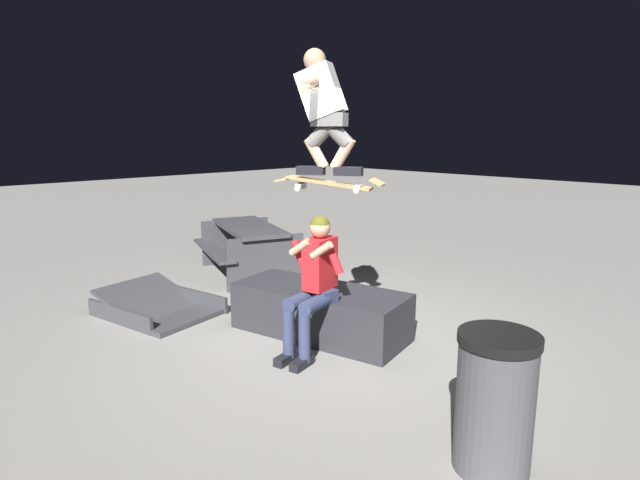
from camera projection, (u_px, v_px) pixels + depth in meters
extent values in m
plane|color=gray|center=(334.00, 338.00, 5.42)|extent=(40.00, 40.00, 0.00)
cube|color=#28282D|center=(320.00, 311.00, 5.48)|extent=(1.97, 1.13, 0.51)
cube|color=#2D3856|center=(320.00, 294.00, 5.04)|extent=(0.32, 0.20, 0.12)
cube|color=red|center=(320.00, 263.00, 4.98)|extent=(0.27, 0.38, 0.50)
sphere|color=tan|center=(320.00, 228.00, 4.91)|extent=(0.20, 0.20, 0.20)
sphere|color=#525219|center=(320.00, 226.00, 4.90)|extent=(0.19, 0.19, 0.19)
cylinder|color=red|center=(335.00, 260.00, 4.81)|extent=(0.20, 0.12, 0.29)
cylinder|color=tan|center=(321.00, 250.00, 4.75)|extent=(0.25, 0.12, 0.19)
cylinder|color=red|center=(299.00, 254.00, 5.02)|extent=(0.20, 0.12, 0.29)
cylinder|color=tan|center=(300.00, 247.00, 4.88)|extent=(0.25, 0.12, 0.19)
cylinder|color=#2D3856|center=(316.00, 303.00, 4.83)|extent=(0.22, 0.42, 0.14)
cylinder|color=#2D3856|center=(304.00, 338.00, 4.73)|extent=(0.11, 0.11, 0.47)
cube|color=black|center=(302.00, 363.00, 4.73)|extent=(0.15, 0.28, 0.08)
cylinder|color=#2D3856|center=(301.00, 300.00, 4.93)|extent=(0.22, 0.42, 0.14)
cylinder|color=#2D3856|center=(289.00, 334.00, 4.82)|extent=(0.11, 0.11, 0.47)
cube|color=black|center=(286.00, 359.00, 4.83)|extent=(0.15, 0.28, 0.08)
cube|color=#AD8451|center=(329.00, 183.00, 4.78)|extent=(0.80, 0.55, 0.12)
cube|color=#AD8451|center=(284.00, 179.00, 4.91)|extent=(0.20, 0.23, 0.04)
cube|color=#AD8451|center=(377.00, 182.00, 4.65)|extent=(0.20, 0.23, 0.07)
cube|color=#99999E|center=(301.00, 185.00, 4.87)|extent=(0.13, 0.17, 0.04)
cylinder|color=white|center=(298.00, 188.00, 4.79)|extent=(0.06, 0.05, 0.05)
cylinder|color=white|center=(304.00, 186.00, 4.96)|extent=(0.06, 0.05, 0.05)
cube|color=#99999E|center=(359.00, 186.00, 4.71)|extent=(0.13, 0.17, 0.04)
cylinder|color=white|center=(356.00, 190.00, 4.63)|extent=(0.06, 0.05, 0.05)
cylinder|color=white|center=(361.00, 188.00, 4.80)|extent=(0.06, 0.05, 0.05)
cube|color=black|center=(311.00, 170.00, 4.82)|extent=(0.28, 0.21, 0.08)
cube|color=black|center=(348.00, 171.00, 4.71)|extent=(0.28, 0.21, 0.08)
cylinder|color=tan|center=(316.00, 153.00, 4.77)|extent=(0.26, 0.20, 0.31)
cylinder|color=#5B5A57|center=(324.00, 131.00, 4.70)|extent=(0.35, 0.27, 0.33)
cylinder|color=tan|center=(343.00, 153.00, 4.69)|extent=(0.26, 0.20, 0.31)
cylinder|color=#5B5A57|center=(335.00, 131.00, 4.67)|extent=(0.35, 0.27, 0.33)
cube|color=#5B5A57|center=(330.00, 120.00, 4.67)|extent=(0.36, 0.32, 0.12)
cube|color=white|center=(321.00, 92.00, 4.64)|extent=(0.50, 0.41, 0.52)
sphere|color=tan|center=(315.00, 60.00, 4.60)|extent=(0.20, 0.20, 0.20)
cylinder|color=tan|center=(311.00, 83.00, 4.43)|extent=(0.28, 0.43, 0.19)
cylinder|color=tan|center=(326.00, 87.00, 4.84)|extent=(0.28, 0.43, 0.19)
cube|color=#38383D|center=(159.00, 312.00, 6.12)|extent=(1.42, 1.18, 0.06)
cube|color=#38383D|center=(158.00, 306.00, 6.10)|extent=(1.37, 1.17, 0.41)
cube|color=#38383D|center=(119.00, 316.00, 5.78)|extent=(1.12, 0.25, 0.20)
cube|color=#38383D|center=(194.00, 298.00, 6.43)|extent=(1.12, 0.25, 0.20)
cube|color=#38383D|center=(249.00, 227.00, 7.73)|extent=(1.84, 1.24, 0.06)
cube|color=#38383D|center=(213.00, 250.00, 7.57)|extent=(1.68, 0.81, 0.04)
cube|color=#38383D|center=(284.00, 244.00, 8.02)|extent=(1.68, 0.81, 0.04)
cube|color=#38383D|center=(236.00, 241.00, 8.49)|extent=(0.43, 1.05, 0.72)
cube|color=#38383D|center=(266.00, 262.00, 7.12)|extent=(0.43, 1.05, 0.72)
cylinder|color=#47474C|center=(494.00, 407.00, 3.25)|extent=(0.48, 0.48, 0.85)
cylinder|color=black|center=(500.00, 339.00, 3.15)|extent=(0.50, 0.50, 0.06)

